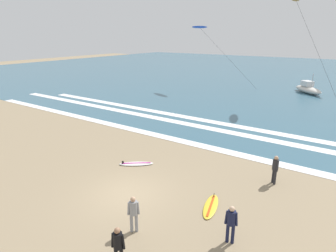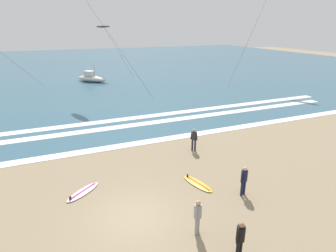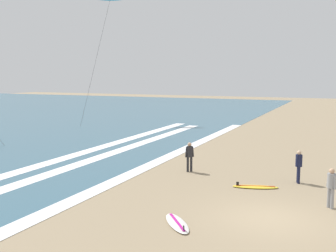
% 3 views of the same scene
% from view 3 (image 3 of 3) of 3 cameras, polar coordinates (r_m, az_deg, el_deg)
% --- Properties ---
extents(ground_plane, '(160.00, 160.00, 0.00)m').
position_cam_3_polar(ground_plane, '(16.12, 13.60, -12.13)').
color(ground_plane, '#937F60').
extents(wave_foam_shoreline, '(53.48, 0.90, 0.01)m').
position_cam_3_polar(wave_foam_shoreline, '(19.13, -10.55, -8.92)').
color(wave_foam_shoreline, white).
rests_on(wave_foam_shoreline, ocean_surface).
extents(wave_foam_outer_break, '(50.16, 0.98, 0.01)m').
position_cam_3_polar(wave_foam_outer_break, '(23.23, -21.70, -6.44)').
color(wave_foam_outer_break, white).
rests_on(wave_foam_outer_break, ocean_surface).
extents(surfer_left_far, '(0.41, 0.44, 1.60)m').
position_cam_3_polar(surfer_left_far, '(22.58, 2.95, -3.87)').
color(surfer_left_far, '#232328').
rests_on(surfer_left_far, ground).
extents(surfer_background_far, '(0.51, 0.32, 1.60)m').
position_cam_3_polar(surfer_background_far, '(21.20, 17.37, -4.91)').
color(surfer_background_far, '#141938').
rests_on(surfer_background_far, ground).
extents(surfer_left_near, '(0.44, 0.41, 1.60)m').
position_cam_3_polar(surfer_left_near, '(17.74, 21.32, -7.42)').
color(surfer_left_near, gray).
rests_on(surfer_left_near, ground).
extents(surfboard_near_water, '(2.03, 1.76, 0.25)m').
position_cam_3_polar(surfboard_near_water, '(15.11, 1.24, -13.07)').
color(surfboard_near_water, silver).
rests_on(surfboard_near_water, ground).
extents(surfboard_left_pile, '(1.15, 2.18, 0.25)m').
position_cam_3_polar(surfboard_left_pile, '(20.06, 11.79, -8.09)').
color(surfboard_left_pile, yellow).
rests_on(surfboard_left_pile, ground).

